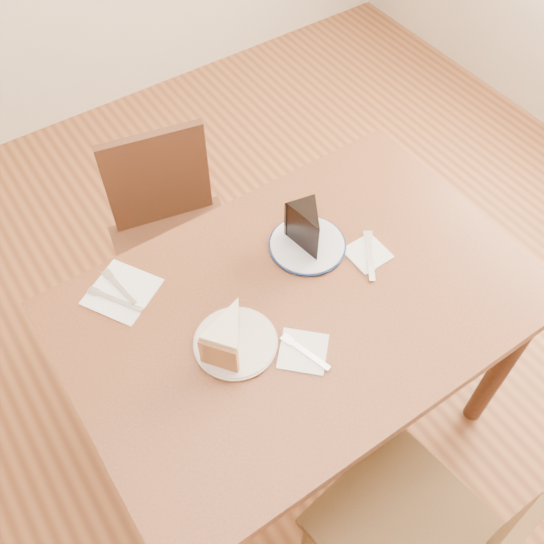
{
  "coord_description": "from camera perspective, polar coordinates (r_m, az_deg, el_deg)",
  "views": [
    {
      "loc": [
        -0.55,
        -0.67,
        2.04
      ],
      "look_at": [
        -0.03,
        0.09,
        0.8
      ],
      "focal_mm": 40.0,
      "sensor_mm": 36.0,
      "label": 1
    }
  ],
  "objects": [
    {
      "name": "knife_spare",
      "position": [
        1.6,
        -14.48,
        -2.58
      ],
      "size": [
        0.1,
        0.14,
        0.0
      ],
      "primitive_type": "cube",
      "rotation": [
        0.0,
        0.0,
        0.55
      ],
      "color": "silver",
      "rests_on": "napkin_spare"
    },
    {
      "name": "table",
      "position": [
        1.64,
        2.72,
        -4.64
      ],
      "size": [
        1.2,
        0.8,
        0.75
      ],
      "color": "#482313",
      "rests_on": "ground"
    },
    {
      "name": "plate_cream",
      "position": [
        1.48,
        -3.45,
        -6.66
      ],
      "size": [
        0.2,
        0.2,
        0.01
      ],
      "primitive_type": "cylinder",
      "color": "silver",
      "rests_on": "table"
    },
    {
      "name": "fork_cream",
      "position": [
        1.47,
        3.22,
        -7.56
      ],
      "size": [
        0.05,
        0.14,
        0.0
      ],
      "primitive_type": "cube",
      "rotation": [
        0.0,
        0.0,
        0.28
      ],
      "color": "silver",
      "rests_on": "napkin_cream"
    },
    {
      "name": "knife_navy",
      "position": [
        1.65,
        9.21,
        1.52
      ],
      "size": [
        0.11,
        0.15,
        0.0
      ],
      "primitive_type": "cube",
      "rotation": [
        0.0,
        0.0,
        -0.62
      ],
      "color": "silver",
      "rests_on": "napkin_navy"
    },
    {
      "name": "plate_navy",
      "position": [
        1.66,
        3.34,
        2.55
      ],
      "size": [
        0.2,
        0.2,
        0.01
      ],
      "primitive_type": "cylinder",
      "color": "silver",
      "rests_on": "table"
    },
    {
      "name": "napkin_cream",
      "position": [
        1.47,
        2.94,
        -7.47
      ],
      "size": [
        0.16,
        0.16,
        0.0
      ],
      "primitive_type": "cube",
      "rotation": [
        0.0,
        0.0,
        0.79
      ],
      "color": "white",
      "rests_on": "table"
    },
    {
      "name": "carrot_cake",
      "position": [
        1.44,
        -4.02,
        -5.67
      ],
      "size": [
        0.16,
        0.15,
        0.09
      ],
      "primitive_type": null,
      "rotation": [
        0.0,
        0.0,
        -0.93
      ],
      "color": "beige",
      "rests_on": "plate_cream"
    },
    {
      "name": "fork_spare",
      "position": [
        1.62,
        -14.13,
        -1.41
      ],
      "size": [
        0.03,
        0.14,
        0.0
      ],
      "primitive_type": "cube",
      "rotation": [
        0.0,
        0.0,
        0.14
      ],
      "color": "silver",
      "rests_on": "napkin_spare"
    },
    {
      "name": "napkin_spare",
      "position": [
        1.61,
        -13.93,
        -1.82
      ],
      "size": [
        0.22,
        0.22,
        0.0
      ],
      "primitive_type": "cube",
      "rotation": [
        0.0,
        0.0,
        0.53
      ],
      "color": "white",
      "rests_on": "table"
    },
    {
      "name": "chair_far",
      "position": [
        2.08,
        -9.08,
        2.92
      ],
      "size": [
        0.48,
        0.48,
        0.82
      ],
      "rotation": [
        0.0,
        0.0,
        2.93
      ],
      "color": "#32190F",
      "rests_on": "ground"
    },
    {
      "name": "chair_near",
      "position": [
        1.68,
        13.87,
        -23.47
      ],
      "size": [
        0.43,
        0.43,
        0.79
      ],
      "rotation": [
        0.0,
        0.0,
        0.13
      ],
      "color": "#382311",
      "rests_on": "ground"
    },
    {
      "name": "chocolate_cake",
      "position": [
        1.61,
        3.49,
        3.82
      ],
      "size": [
        0.1,
        0.13,
        0.11
      ],
      "primitive_type": null,
      "rotation": [
        0.0,
        0.0,
        2.94
      ],
      "color": "black",
      "rests_on": "plate_navy"
    },
    {
      "name": "ground",
      "position": [
        2.22,
        2.06,
        -13.63
      ],
      "size": [
        4.0,
        4.0,
        0.0
      ],
      "primitive_type": "plane",
      "color": "#532B16",
      "rests_on": "ground"
    },
    {
      "name": "napkin_navy",
      "position": [
        1.66,
        8.97,
        1.75
      ],
      "size": [
        0.11,
        0.11,
        0.0
      ],
      "primitive_type": "cube",
      "rotation": [
        0.0,
        0.0,
        0.01
      ],
      "color": "white",
      "rests_on": "table"
    }
  ]
}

